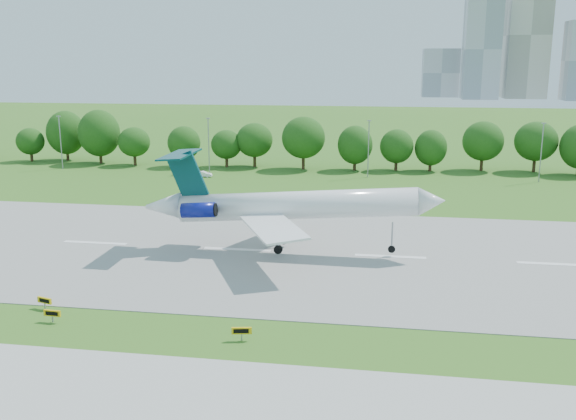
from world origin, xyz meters
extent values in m
plane|color=#2F681B|center=(0.00, 0.00, 0.00)|extent=(600.00, 600.00, 0.00)
cube|color=gray|center=(0.00, 25.00, 0.04)|extent=(400.00, 45.00, 0.08)
cylinder|color=#382314|center=(-60.00, 92.00, 1.80)|extent=(0.70, 0.70, 3.60)
sphere|color=#1A3E0F|center=(-60.00, 92.00, 6.20)|extent=(8.40, 8.40, 8.40)
cylinder|color=#382314|center=(-20.00, 92.00, 1.80)|extent=(0.70, 0.70, 3.60)
sphere|color=#1A3E0F|center=(-20.00, 92.00, 6.20)|extent=(8.40, 8.40, 8.40)
cylinder|color=#382314|center=(20.00, 92.00, 1.80)|extent=(0.70, 0.70, 3.60)
sphere|color=#1A3E0F|center=(20.00, 92.00, 6.20)|extent=(8.40, 8.40, 8.40)
cylinder|color=gray|center=(-55.00, 82.00, 6.00)|extent=(0.24, 0.24, 12.00)
cube|color=gray|center=(-55.00, 82.00, 12.10)|extent=(0.90, 0.25, 0.18)
cylinder|color=gray|center=(-20.00, 82.00, 6.00)|extent=(0.24, 0.24, 12.00)
cube|color=gray|center=(-20.00, 82.00, 12.10)|extent=(0.90, 0.25, 0.18)
cylinder|color=gray|center=(15.00, 82.00, 6.00)|extent=(0.24, 0.24, 12.00)
cube|color=gray|center=(15.00, 82.00, 12.10)|extent=(0.90, 0.25, 0.18)
cylinder|color=gray|center=(50.00, 82.00, 6.00)|extent=(0.24, 0.24, 12.00)
cube|color=gray|center=(50.00, 82.00, 12.10)|extent=(0.90, 0.25, 0.18)
cube|color=#B2B2B7|center=(75.00, 380.00, 31.00)|extent=(22.00, 22.00, 62.00)
cube|color=beige|center=(105.00, 395.00, 40.00)|extent=(26.00, 26.00, 80.00)
cube|color=#B2B2B7|center=(52.00, 405.00, 16.00)|extent=(24.00, 24.00, 32.00)
cylinder|color=white|center=(7.90, 25.00, 6.37)|extent=(30.79, 3.89, 5.52)
cone|color=white|center=(24.82, 25.18, 7.46)|extent=(3.52, 3.61, 3.77)
cone|color=white|center=(-9.84, 24.81, 5.64)|extent=(5.15, 3.62, 3.88)
cube|color=white|center=(6.14, 17.84, 5.23)|extent=(10.33, 14.16, 0.58)
cube|color=white|center=(5.99, 32.12, 5.23)|extent=(10.12, 14.18, 0.58)
cube|color=#05383D|center=(-6.38, 24.85, 9.69)|extent=(5.49, 0.57, 6.97)
cube|color=#05383D|center=(-7.40, 24.84, 12.58)|extent=(3.37, 9.72, 0.43)
cylinder|color=navy|center=(-4.31, 22.22, 5.89)|extent=(4.42, 1.98, 2.21)
cylinder|color=navy|center=(-4.37, 27.52, 5.89)|extent=(4.42, 1.98, 2.21)
cylinder|color=gray|center=(20.13, 25.13, 2.80)|extent=(0.20, 0.20, 3.57)
cylinder|color=black|center=(20.13, 25.13, 1.02)|extent=(0.92, 0.32, 0.92)
cylinder|color=gray|center=(5.88, 22.74, 2.80)|extent=(0.24, 0.24, 3.57)
cylinder|color=black|center=(5.88, 22.74, 1.02)|extent=(1.13, 0.47, 1.12)
cylinder|color=gray|center=(5.83, 27.22, 2.80)|extent=(0.24, 0.24, 3.57)
cylinder|color=black|center=(5.83, 27.22, 1.02)|extent=(1.13, 0.47, 1.12)
cube|color=gray|center=(-14.35, 1.79, 0.38)|extent=(0.14, 0.14, 0.77)
cube|color=#E2AE0B|center=(-14.35, 1.79, 0.93)|extent=(1.74, 0.68, 0.60)
cube|color=black|center=(-14.38, 1.67, 0.93)|extent=(1.27, 0.39, 0.38)
cube|color=gray|center=(-11.89, -1.18, 0.38)|extent=(0.12, 0.12, 0.76)
cube|color=#E2AE0B|center=(-11.89, -1.18, 0.92)|extent=(1.75, 0.30, 0.60)
cube|color=black|center=(-11.90, -1.29, 0.92)|extent=(1.30, 0.10, 0.38)
cube|color=gray|center=(6.95, -2.40, 0.40)|extent=(0.13, 0.13, 0.79)
cube|color=#E2AE0B|center=(6.95, -2.40, 0.96)|extent=(1.82, 0.54, 0.62)
cube|color=black|center=(6.97, -2.52, 0.96)|extent=(1.34, 0.27, 0.40)
imported|color=white|center=(-19.93, 76.98, 0.61)|extent=(3.70, 1.34, 1.21)
imported|color=silver|center=(-25.37, 78.07, 0.53)|extent=(3.28, 1.69, 1.07)
camera|label=1|loc=(19.39, -54.26, 24.49)|focal=40.00mm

